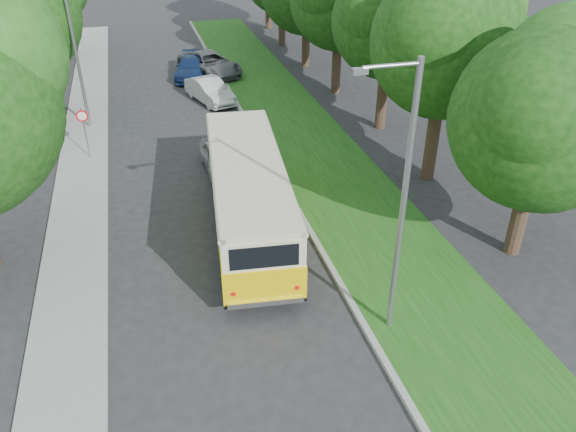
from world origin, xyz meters
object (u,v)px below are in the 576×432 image
object	(u,v)px
lamppost_near	(401,199)
vintage_bus	(248,196)
car_white	(210,91)
car_blue	(191,67)
car_grey	(210,64)
lamppost_far	(73,50)
car_silver	(220,158)

from	to	relation	value
lamppost_near	vintage_bus	xyz separation A→B (m)	(-2.75, 6.28, -2.88)
car_white	car_blue	xyz separation A→B (m)	(-0.47, 5.12, -0.02)
vintage_bus	car_grey	distance (m)	19.94
vintage_bus	car_blue	size ratio (longest dim) A/B	2.21
lamppost_far	car_blue	world-z (taller)	lamppost_far
lamppost_far	car_blue	size ratio (longest dim) A/B	1.66
vintage_bus	car_grey	bearing A→B (deg)	91.86
lamppost_near	car_white	world-z (taller)	lamppost_near
lamppost_near	car_blue	world-z (taller)	lamppost_near
lamppost_near	car_blue	size ratio (longest dim) A/B	1.77
car_blue	lamppost_far	bearing A→B (deg)	-117.39
car_silver	car_white	world-z (taller)	car_white
vintage_bus	car_silver	bearing A→B (deg)	98.47
vintage_bus	car_white	world-z (taller)	vintage_bus
car_white	car_grey	bearing A→B (deg)	63.22
lamppost_far	car_white	world-z (taller)	lamppost_far
lamppost_near	car_silver	size ratio (longest dim) A/B	2.18
lamppost_near	car_grey	xyz separation A→B (m)	(-1.21, 26.15, -3.61)
lamppost_near	car_grey	world-z (taller)	lamppost_near
lamppost_near	car_white	distance (m)	21.27
car_silver	car_blue	world-z (taller)	car_blue
lamppost_near	car_grey	distance (m)	26.42
car_blue	lamppost_near	bearing A→B (deg)	-71.29
car_white	car_silver	bearing A→B (deg)	-113.72
lamppost_far	car_silver	distance (m)	9.74
car_white	car_blue	size ratio (longest dim) A/B	0.91
car_silver	car_white	bearing A→B (deg)	82.00
car_blue	car_grey	world-z (taller)	car_grey
lamppost_near	lamppost_far	xyz separation A→B (m)	(-8.91, 18.50, -0.25)
car_silver	car_white	size ratio (longest dim) A/B	0.89
car_blue	car_grey	size ratio (longest dim) A/B	0.83
car_white	car_grey	size ratio (longest dim) A/B	0.76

